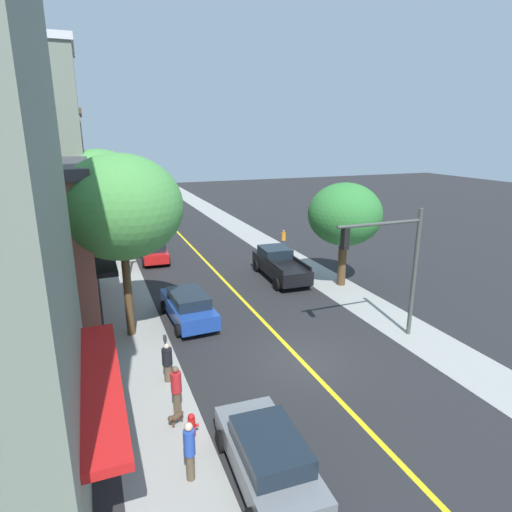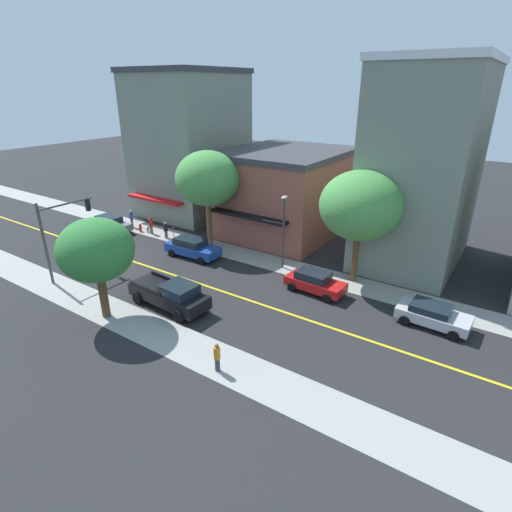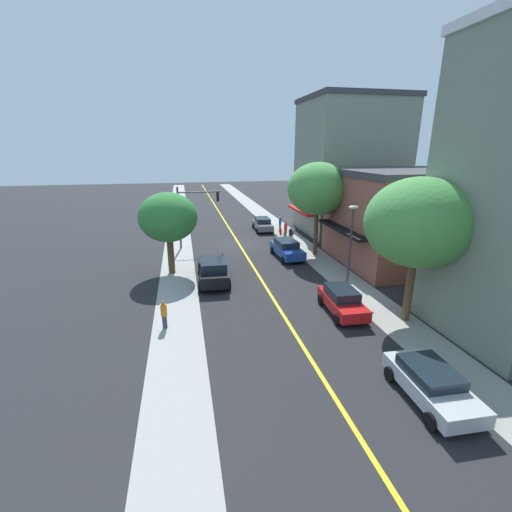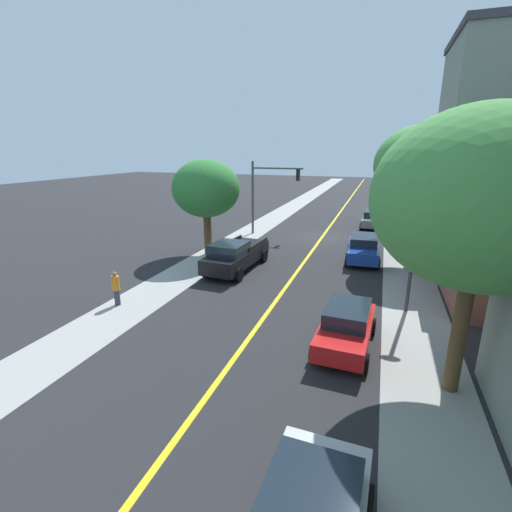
{
  "view_description": "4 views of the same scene",
  "coord_description": "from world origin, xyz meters",
  "px_view_note": "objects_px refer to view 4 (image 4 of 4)",
  "views": [
    {
      "loc": [
        -7.7,
        -14.5,
        9.28
      ],
      "look_at": [
        1.96,
        10.34,
        1.66
      ],
      "focal_mm": 30.19,
      "sensor_mm": 36.0,
      "label": 1
    },
    {
      "loc": [
        19.81,
        27.89,
        13.6
      ],
      "look_at": [
        -1.64,
        13.45,
        2.57
      ],
      "focal_mm": 28.42,
      "sensor_mm": 36.0,
      "label": 2
    },
    {
      "loc": [
        5.54,
        34.89,
        9.64
      ],
      "look_at": [
        0.49,
        11.05,
        2.04
      ],
      "focal_mm": 24.33,
      "sensor_mm": 36.0,
      "label": 3
    },
    {
      "loc": [
        -4.37,
        29.7,
        7.08
      ],
      "look_at": [
        0.68,
        14.96,
        2.48
      ],
      "focal_mm": 25.58,
      "sensor_mm": 36.0,
      "label": 4
    }
  ],
  "objects_px": {
    "grey_sedan_left_curb": "(373,219)",
    "pedestrian_orange_shirt": "(116,288)",
    "small_dog": "(395,233)",
    "street_tree_right_corner": "(482,200)",
    "pedestrian_blue_shirt": "(396,220)",
    "red_sedan_left_curb": "(346,326)",
    "street_tree_left_far": "(206,189)",
    "fire_hydrant": "(391,230)",
    "traffic_light_mast": "(268,187)",
    "blue_sedan_left_curb": "(363,248)",
    "pedestrian_red_shirt": "(394,227)",
    "street_tree_left_near": "(421,165)",
    "parking_meter": "(392,236)",
    "pedestrian_black_shirt": "(394,234)",
    "black_pickup_truck": "(236,255)",
    "street_lamp": "(416,232)"
  },
  "relations": [
    {
      "from": "street_tree_left_far",
      "to": "pedestrian_blue_shirt",
      "type": "height_order",
      "value": "street_tree_left_far"
    },
    {
      "from": "grey_sedan_left_curb",
      "to": "pedestrian_black_shirt",
      "type": "relative_size",
      "value": 2.9
    },
    {
      "from": "fire_hydrant",
      "to": "pedestrian_blue_shirt",
      "type": "distance_m",
      "value": 1.88
    },
    {
      "from": "street_tree_left_far",
      "to": "blue_sedan_left_curb",
      "type": "height_order",
      "value": "street_tree_left_far"
    },
    {
      "from": "street_tree_right_corner",
      "to": "small_dog",
      "type": "distance_m",
      "value": 21.69
    },
    {
      "from": "pedestrian_blue_shirt",
      "to": "red_sedan_left_curb",
      "type": "bearing_deg",
      "value": -51.85
    },
    {
      "from": "street_lamp",
      "to": "pedestrian_blue_shirt",
      "type": "height_order",
      "value": "street_lamp"
    },
    {
      "from": "black_pickup_truck",
      "to": "pedestrian_orange_shirt",
      "type": "xyz_separation_m",
      "value": [
        3.33,
        6.59,
        -0.08
      ]
    },
    {
      "from": "fire_hydrant",
      "to": "grey_sedan_left_curb",
      "type": "xyz_separation_m",
      "value": [
        1.55,
        -2.53,
        0.4
      ]
    },
    {
      "from": "pedestrian_blue_shirt",
      "to": "pedestrian_orange_shirt",
      "type": "distance_m",
      "value": 25.03
    },
    {
      "from": "traffic_light_mast",
      "to": "blue_sedan_left_curb",
      "type": "xyz_separation_m",
      "value": [
        -8.21,
        5.23,
        -3.16
      ]
    },
    {
      "from": "pedestrian_orange_shirt",
      "to": "pedestrian_red_shirt",
      "type": "bearing_deg",
      "value": 143.51
    },
    {
      "from": "pedestrian_red_shirt",
      "to": "small_dog",
      "type": "relative_size",
      "value": 2.81
    },
    {
      "from": "pedestrian_black_shirt",
      "to": "pedestrian_blue_shirt",
      "type": "xyz_separation_m",
      "value": [
        -0.3,
        -5.19,
        0.16
      ]
    },
    {
      "from": "blue_sedan_left_curb",
      "to": "small_dog",
      "type": "height_order",
      "value": "blue_sedan_left_curb"
    },
    {
      "from": "fire_hydrant",
      "to": "pedestrian_red_shirt",
      "type": "height_order",
      "value": "pedestrian_red_shirt"
    },
    {
      "from": "street_tree_right_corner",
      "to": "parking_meter",
      "type": "height_order",
      "value": "street_tree_right_corner"
    },
    {
      "from": "street_tree_right_corner",
      "to": "grey_sedan_left_curb",
      "type": "bearing_deg",
      "value": -82.82
    },
    {
      "from": "red_sedan_left_curb",
      "to": "grey_sedan_left_curb",
      "type": "relative_size",
      "value": 0.93
    },
    {
      "from": "street_tree_left_far",
      "to": "fire_hydrant",
      "type": "height_order",
      "value": "street_tree_left_far"
    },
    {
      "from": "street_tree_left_near",
      "to": "small_dog",
      "type": "bearing_deg",
      "value": -84.67
    },
    {
      "from": "street_tree_left_near",
      "to": "grey_sedan_left_curb",
      "type": "distance_m",
      "value": 12.24
    },
    {
      "from": "street_tree_left_near",
      "to": "pedestrian_red_shirt",
      "type": "bearing_deg",
      "value": -82.66
    },
    {
      "from": "red_sedan_left_curb",
      "to": "blue_sedan_left_curb",
      "type": "xyz_separation_m",
      "value": [
        0.03,
        -11.46,
        0.04
      ]
    },
    {
      "from": "parking_meter",
      "to": "street_lamp",
      "type": "height_order",
      "value": "street_lamp"
    },
    {
      "from": "black_pickup_truck",
      "to": "grey_sedan_left_curb",
      "type": "bearing_deg",
      "value": 157.44
    },
    {
      "from": "pedestrian_orange_shirt",
      "to": "small_dog",
      "type": "relative_size",
      "value": 2.63
    },
    {
      "from": "street_tree_left_near",
      "to": "fire_hydrant",
      "type": "bearing_deg",
      "value": -82.63
    },
    {
      "from": "grey_sedan_left_curb",
      "to": "black_pickup_truck",
      "type": "height_order",
      "value": "black_pickup_truck"
    },
    {
      "from": "pedestrian_red_shirt",
      "to": "pedestrian_blue_shirt",
      "type": "height_order",
      "value": "pedestrian_blue_shirt"
    },
    {
      "from": "grey_sedan_left_curb",
      "to": "pedestrian_orange_shirt",
      "type": "xyz_separation_m",
      "value": [
        10.77,
        22.33,
        0.07
      ]
    },
    {
      "from": "parking_meter",
      "to": "blue_sedan_left_curb",
      "type": "relative_size",
      "value": 0.28
    },
    {
      "from": "fire_hydrant",
      "to": "street_tree_left_far",
      "type": "bearing_deg",
      "value": 41.18
    },
    {
      "from": "pedestrian_black_shirt",
      "to": "small_dog",
      "type": "distance_m",
      "value": 2.81
    },
    {
      "from": "red_sedan_left_curb",
      "to": "street_lamp",
      "type": "bearing_deg",
      "value": 152.62
    },
    {
      "from": "blue_sedan_left_curb",
      "to": "pedestrian_orange_shirt",
      "type": "xyz_separation_m",
      "value": [
        10.48,
        11.18,
        0.03
      ]
    },
    {
      "from": "street_tree_left_near",
      "to": "blue_sedan_left_curb",
      "type": "relative_size",
      "value": 1.74
    },
    {
      "from": "grey_sedan_left_curb",
      "to": "small_dog",
      "type": "distance_m",
      "value": 3.78
    },
    {
      "from": "pedestrian_orange_shirt",
      "to": "pedestrian_blue_shirt",
      "type": "bearing_deg",
      "value": 147.05
    },
    {
      "from": "street_tree_left_far",
      "to": "small_dog",
      "type": "relative_size",
      "value": 10.31
    },
    {
      "from": "street_tree_right_corner",
      "to": "street_tree_left_near",
      "type": "bearing_deg",
      "value": -88.14
    },
    {
      "from": "small_dog",
      "to": "pedestrian_orange_shirt",
      "type": "bearing_deg",
      "value": -156.29
    },
    {
      "from": "pedestrian_orange_shirt",
      "to": "black_pickup_truck",
      "type": "bearing_deg",
      "value": 150.9
    },
    {
      "from": "blue_sedan_left_curb",
      "to": "pedestrian_blue_shirt",
      "type": "height_order",
      "value": "pedestrian_blue_shirt"
    },
    {
      "from": "street_tree_left_near",
      "to": "grey_sedan_left_curb",
      "type": "relative_size",
      "value": 1.85
    },
    {
      "from": "street_tree_left_near",
      "to": "small_dog",
      "type": "distance_m",
      "value": 9.5
    },
    {
      "from": "street_tree_right_corner",
      "to": "parking_meter",
      "type": "xyz_separation_m",
      "value": [
        1.49,
        -17.04,
        -4.87
      ]
    },
    {
      "from": "black_pickup_truck",
      "to": "small_dog",
      "type": "height_order",
      "value": "black_pickup_truck"
    },
    {
      "from": "street_tree_left_far",
      "to": "black_pickup_truck",
      "type": "height_order",
      "value": "street_tree_left_far"
    },
    {
      "from": "pedestrian_red_shirt",
      "to": "pedestrian_orange_shirt",
      "type": "distance_m",
      "value": 22.26
    }
  ]
}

